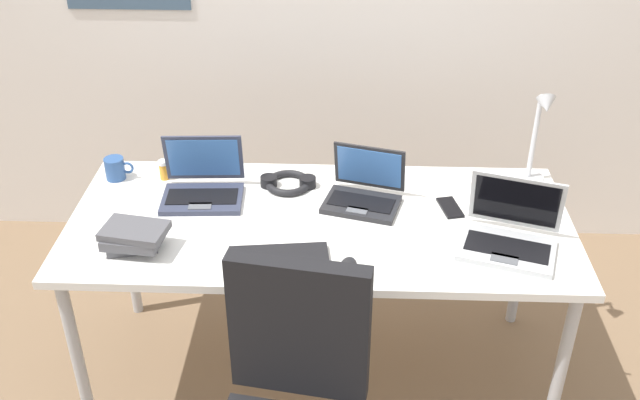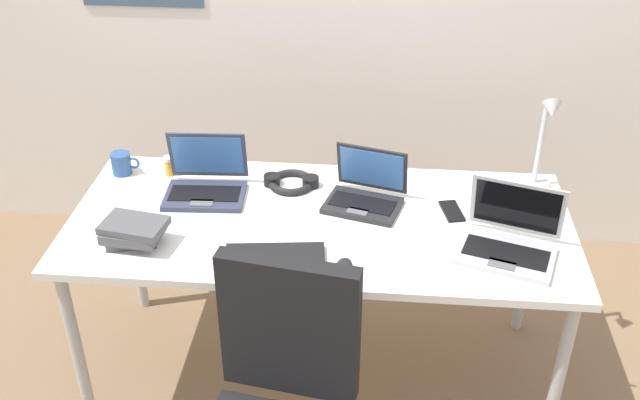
% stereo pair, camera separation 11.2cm
% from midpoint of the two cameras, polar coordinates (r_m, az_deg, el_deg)
% --- Properties ---
extents(ground_plane, '(12.00, 12.00, 0.00)m').
position_cam_midpoint_polar(ground_plane, '(3.11, -1.06, -12.94)').
color(ground_plane, '#7A6047').
extents(desk, '(1.80, 0.80, 0.74)m').
position_cam_midpoint_polar(desk, '(2.68, -1.20, -2.50)').
color(desk, white).
rests_on(desk, ground_plane).
extents(desk_lamp, '(0.12, 0.18, 0.40)m').
position_cam_midpoint_polar(desk_lamp, '(2.86, 15.34, 4.59)').
color(desk_lamp, silver).
rests_on(desk_lamp, desk).
extents(laptop_near_lamp, '(0.31, 0.26, 0.22)m').
position_cam_midpoint_polar(laptop_near_lamp, '(2.80, -10.19, 1.06)').
color(laptop_near_lamp, '#33384C').
rests_on(laptop_near_lamp, desk).
extents(laptop_mid_desk, '(0.38, 0.34, 0.23)m').
position_cam_midpoint_polar(laptop_mid_desk, '(2.55, 13.24, -2.63)').
color(laptop_mid_desk, '#B7BABC').
rests_on(laptop_mid_desk, desk).
extents(laptop_by_keyboard, '(0.32, 0.28, 0.20)m').
position_cam_midpoint_polar(laptop_by_keyboard, '(2.72, 2.23, 0.56)').
color(laptop_by_keyboard, '#232326').
rests_on(laptop_by_keyboard, desk).
extents(external_keyboard, '(0.34, 0.16, 0.02)m').
position_cam_midpoint_polar(external_keyboard, '(2.45, -4.55, -4.41)').
color(external_keyboard, black).
rests_on(external_keyboard, desk).
extents(computer_mouse, '(0.07, 0.10, 0.03)m').
position_cam_midpoint_polar(computer_mouse, '(2.39, 0.86, -5.18)').
color(computer_mouse, black).
rests_on(computer_mouse, desk).
extents(cell_phone, '(0.09, 0.15, 0.01)m').
position_cam_midpoint_polar(cell_phone, '(2.73, 8.86, -0.60)').
color(cell_phone, black).
rests_on(cell_phone, desk).
extents(headphones, '(0.21, 0.18, 0.04)m').
position_cam_midpoint_polar(headphones, '(2.84, -3.61, 1.33)').
color(headphones, black).
rests_on(headphones, desk).
extents(pill_bottle, '(0.04, 0.04, 0.08)m').
position_cam_midpoint_polar(pill_bottle, '(2.95, -13.05, 2.30)').
color(pill_bottle, gold).
rests_on(pill_bottle, desk).
extents(book_stack, '(0.23, 0.19, 0.09)m').
position_cam_midpoint_polar(book_stack, '(2.56, -15.45, -2.78)').
color(book_stack, '#4C4C51').
rests_on(book_stack, desk).
extents(coffee_mug, '(0.11, 0.08, 0.09)m').
position_cam_midpoint_polar(coffee_mug, '(2.99, -16.57, 2.34)').
color(coffee_mug, '#2D518C').
rests_on(coffee_mug, desk).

